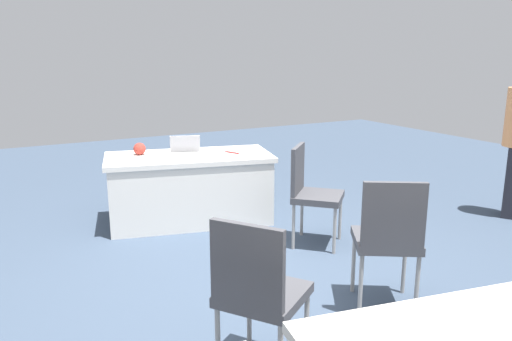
# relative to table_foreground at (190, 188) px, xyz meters

# --- Properties ---
(ground_plane) EXTENTS (14.40, 14.40, 0.00)m
(ground_plane) POSITION_rel_table_foreground_xyz_m (0.09, 1.64, -0.37)
(ground_plane) COLOR #3D4C60
(table_foreground) EXTENTS (1.88, 1.21, 0.73)m
(table_foreground) POSITION_rel_table_foreground_xyz_m (0.00, 0.00, 0.00)
(table_foreground) COLOR silver
(table_foreground) RESTS_ON ground
(chair_near_front) EXTENTS (0.61, 0.61, 0.95)m
(chair_near_front) POSITION_rel_table_foreground_xyz_m (0.66, 2.71, 0.18)
(chair_near_front) COLOR #9E9993
(chair_near_front) RESTS_ON ground
(chair_tucked_right) EXTENTS (0.62, 0.62, 0.95)m
(chair_tucked_right) POSITION_rel_table_foreground_xyz_m (-0.76, 1.17, 0.17)
(chair_tucked_right) COLOR #9E9993
(chair_tucked_right) RESTS_ON ground
(chair_aisle) EXTENTS (0.61, 0.61, 0.98)m
(chair_aisle) POSITION_rel_table_foreground_xyz_m (-0.50, 2.47, 0.20)
(chair_aisle) COLOR #9E9993
(chair_aisle) RESTS_ON ground
(laptop_silver) EXTENTS (0.40, 0.38, 0.21)m
(laptop_silver) POSITION_rel_table_foreground_xyz_m (0.05, 0.04, 0.40)
(laptop_silver) COLOR silver
(laptop_silver) RESTS_ON table_foreground
(yarn_ball) EXTENTS (0.13, 0.13, 0.13)m
(yarn_ball) POSITION_rel_table_foreground_xyz_m (0.45, -0.26, 0.43)
(yarn_ball) COLOR #B2382D
(yarn_ball) RESTS_ON table_foreground
(scissors_red) EXTENTS (0.10, 0.18, 0.01)m
(scissors_red) POSITION_rel_table_foreground_xyz_m (-0.45, 0.12, 0.37)
(scissors_red) COLOR red
(scissors_red) RESTS_ON table_foreground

